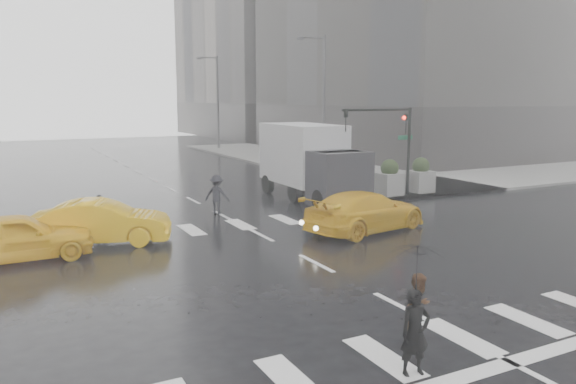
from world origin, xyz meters
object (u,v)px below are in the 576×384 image
box_truck (312,160)px  taxi_front (17,237)px  pedestrian_brown (419,308)px  traffic_signal_pole (393,134)px  taxi_mid (102,222)px

box_truck → taxi_front: bearing=-157.7°
pedestrian_brown → taxi_front: (-7.06, 10.20, 0.03)m
traffic_signal_pole → taxi_mid: 14.79m
pedestrian_brown → taxi_mid: bearing=91.2°
traffic_signal_pole → box_truck: bearing=156.8°
pedestrian_brown → taxi_mid: (-4.40, 11.18, 0.03)m
pedestrian_brown → taxi_front: bearing=104.4°
traffic_signal_pole → box_truck: size_ratio=0.65×
traffic_signal_pole → box_truck: (-3.69, 1.58, -1.26)m
traffic_signal_pole → taxi_front: size_ratio=1.01×
traffic_signal_pole → taxi_front: traffic_signal_pole is taller
traffic_signal_pole → pedestrian_brown: 17.17m
traffic_signal_pole → box_truck: 4.21m
pedestrian_brown → box_truck: bearing=47.5°
taxi_front → taxi_mid: bearing=-70.4°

